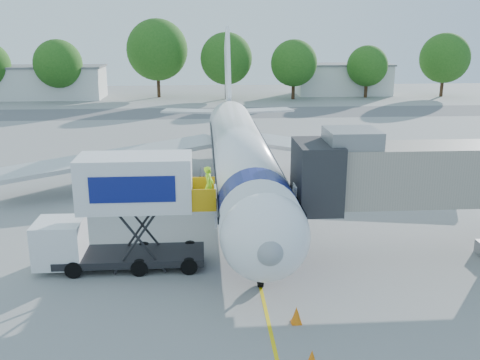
{
  "coord_description": "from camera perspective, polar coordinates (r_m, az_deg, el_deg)",
  "views": [
    {
      "loc": [
        -2.39,
        -31.07,
        11.09
      ],
      "look_at": [
        -0.48,
        -3.28,
        3.2
      ],
      "focal_mm": 40.0,
      "sensor_mm": 36.0,
      "label": 1
    }
  ],
  "objects": [
    {
      "name": "ground",
      "position": [
        33.07,
        0.45,
        -3.78
      ],
      "size": [
        160.0,
        160.0,
        0.0
      ],
      "primitive_type": "plane",
      "color": "gray",
      "rests_on": "ground"
    },
    {
      "name": "guidance_line",
      "position": [
        33.07,
        0.45,
        -3.77
      ],
      "size": [
        0.15,
        70.0,
        0.01
      ],
      "primitive_type": "cube",
      "color": "yellow",
      "rests_on": "ground"
    },
    {
      "name": "taxiway_strip",
      "position": [
        73.94,
        -2.04,
        7.18
      ],
      "size": [
        120.0,
        10.0,
        0.01
      ],
      "primitive_type": "cube",
      "color": "#59595B",
      "rests_on": "ground"
    },
    {
      "name": "aircraft",
      "position": [
        36.19,
        -0.04,
        2.81
      ],
      "size": [
        34.17,
        37.73,
        11.35
      ],
      "color": "white",
      "rests_on": "ground"
    },
    {
      "name": "jet_bridge",
      "position": [
        27.06,
        18.78,
        0.52
      ],
      "size": [
        13.9,
        3.2,
        6.6
      ],
      "color": "gray",
      "rests_on": "ground"
    },
    {
      "name": "catering_hiloader",
      "position": [
        25.76,
        -12.38,
        -3.43
      ],
      "size": [
        8.5,
        2.44,
        5.5
      ],
      "color": "black",
      "rests_on": "ground"
    },
    {
      "name": "safety_cone_a",
      "position": [
        21.59,
        6.03,
        -14.15
      ],
      "size": [
        0.44,
        0.44,
        0.7
      ],
      "color": "orange",
      "rests_on": "ground"
    },
    {
      "name": "outbuilding_left",
      "position": [
        94.97,
        -19.85,
        9.8
      ],
      "size": [
        18.4,
        8.4,
        5.3
      ],
      "color": "silver",
      "rests_on": "ground"
    },
    {
      "name": "outbuilding_right",
      "position": [
        96.58,
        10.91,
        10.53
      ],
      "size": [
        16.4,
        7.4,
        5.3
      ],
      "color": "silver",
      "rests_on": "ground"
    },
    {
      "name": "tree_b",
      "position": [
        90.44,
        -18.85,
        11.65
      ],
      "size": [
        7.53,
        7.53,
        9.61
      ],
      "color": "#382314",
      "rests_on": "ground"
    },
    {
      "name": "tree_c",
      "position": [
        91.55,
        -8.83,
        13.56
      ],
      "size": [
        10.05,
        10.05,
        12.81
      ],
      "color": "#382314",
      "rests_on": "ground"
    },
    {
      "name": "tree_d",
      "position": [
        88.46,
        -1.47,
        12.82
      ],
      "size": [
        8.37,
        8.37,
        10.67
      ],
      "color": "#382314",
      "rests_on": "ground"
    },
    {
      "name": "tree_e",
      "position": [
        88.56,
        5.77,
        12.3
      ],
      "size": [
        7.49,
        7.49,
        9.55
      ],
      "color": "#382314",
      "rests_on": "ground"
    },
    {
      "name": "tree_f",
      "position": [
        92.83,
        13.42,
        11.75
      ],
      "size": [
        6.71,
        6.71,
        8.56
      ],
      "color": "#382314",
      "rests_on": "ground"
    },
    {
      "name": "tree_g",
      "position": [
        97.93,
        20.99,
        12.05
      ],
      "size": [
        8.27,
        8.27,
        10.54
      ],
      "color": "#382314",
      "rests_on": "ground"
    }
  ]
}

